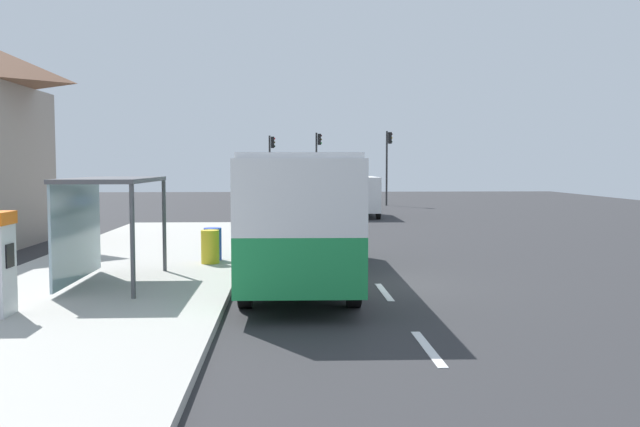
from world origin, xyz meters
TOP-DOWN VIEW (x-y plane):
  - ground_plane at (0.00, 14.00)m, footprint 56.00×92.00m
  - sidewalk_platform at (-6.40, 2.00)m, footprint 6.20×30.00m
  - lane_stripe_seg_0 at (0.25, -6.00)m, footprint 0.16×2.20m
  - lane_stripe_seg_1 at (0.25, -1.00)m, footprint 0.16×2.20m
  - lane_stripe_seg_2 at (0.25, 4.00)m, footprint 0.16×2.20m
  - lane_stripe_seg_3 at (0.25, 9.00)m, footprint 0.16×2.20m
  - lane_stripe_seg_4 at (0.25, 14.00)m, footprint 0.16×2.20m
  - lane_stripe_seg_5 at (0.25, 19.00)m, footprint 0.16×2.20m
  - lane_stripe_seg_6 at (0.25, 24.00)m, footprint 0.16×2.20m
  - lane_stripe_seg_7 at (0.25, 29.00)m, footprint 0.16×2.20m
  - bus at (-1.71, 1.09)m, footprint 2.69×11.05m
  - white_van at (2.20, 22.83)m, footprint 2.11×5.24m
  - sedan_near at (2.30, 29.27)m, footprint 1.92×4.44m
  - recycling_bin_yellow at (-4.20, 2.74)m, footprint 0.52×0.52m
  - recycling_bin_blue at (-4.20, 3.44)m, footprint 0.52×0.52m
  - traffic_light_near_side at (5.49, 33.63)m, footprint 0.49×0.28m
  - traffic_light_far_side at (-3.10, 34.43)m, footprint 0.49×0.28m
  - traffic_light_median at (0.40, 35.23)m, footprint 0.49×0.28m
  - bus_shelter at (-6.41, -0.51)m, footprint 1.80×4.00m

SIDE VIEW (x-z plane):
  - ground_plane at x=0.00m, z-range -0.04..0.00m
  - lane_stripe_seg_0 at x=0.25m, z-range 0.00..0.01m
  - lane_stripe_seg_1 at x=0.25m, z-range 0.00..0.01m
  - lane_stripe_seg_2 at x=0.25m, z-range 0.00..0.01m
  - lane_stripe_seg_3 at x=0.25m, z-range 0.00..0.01m
  - lane_stripe_seg_4 at x=0.25m, z-range 0.00..0.01m
  - lane_stripe_seg_5 at x=0.25m, z-range 0.00..0.01m
  - lane_stripe_seg_6 at x=0.25m, z-range 0.00..0.01m
  - lane_stripe_seg_7 at x=0.25m, z-range 0.00..0.01m
  - sidewalk_platform at x=-6.40m, z-range 0.00..0.18m
  - recycling_bin_yellow at x=-4.20m, z-range 0.18..1.13m
  - recycling_bin_blue at x=-4.20m, z-range 0.18..1.13m
  - sedan_near at x=2.30m, z-range 0.03..1.55m
  - white_van at x=2.20m, z-range 0.19..2.49m
  - bus at x=-1.71m, z-range 0.24..3.45m
  - bus_shelter at x=-6.41m, z-range 0.85..3.35m
  - traffic_light_far_side at x=-3.10m, z-range 0.84..5.99m
  - traffic_light_median at x=0.40m, z-range 0.87..6.27m
  - traffic_light_near_side at x=5.49m, z-range 0.87..6.33m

